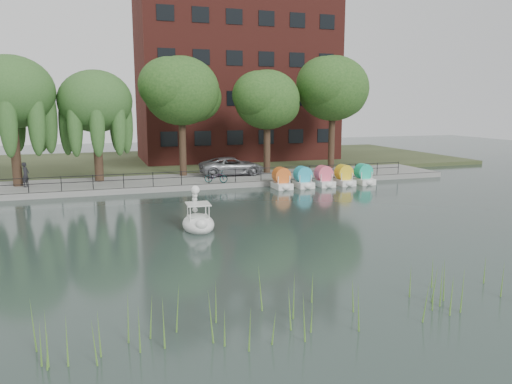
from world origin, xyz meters
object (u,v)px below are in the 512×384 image
minivan (232,165)px  swan_boat (198,220)px  bicycle (216,176)px  pedestrian (25,173)px

minivan → swan_boat: (-6.01, -15.06, -0.78)m
minivan → swan_boat: same height
minivan → bicycle: minivan is taller
bicycle → swan_boat: 12.21m
bicycle → pedestrian: 13.20m
bicycle → pedestrian: bearing=106.2°
minivan → pedestrian: 15.22m
minivan → bicycle: bearing=147.7°
minivan → pedestrian: (-15.18, -1.13, 0.15)m
bicycle → pedestrian: size_ratio=0.87×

